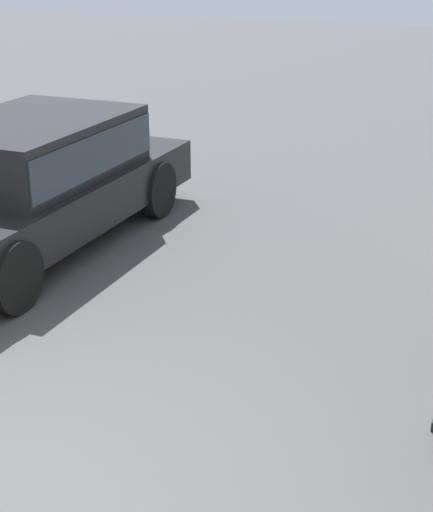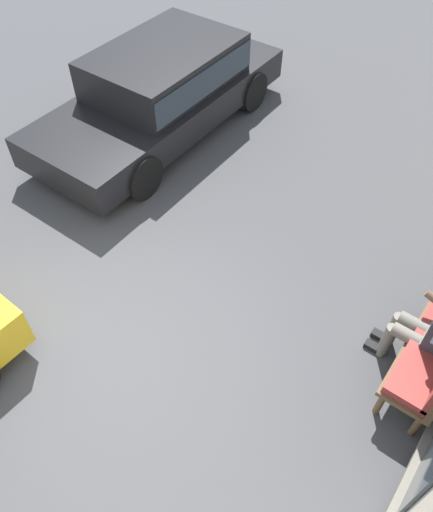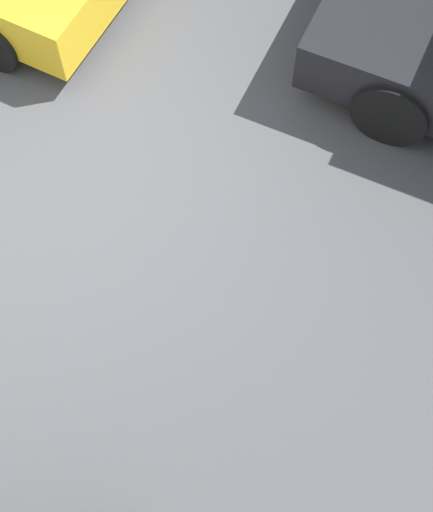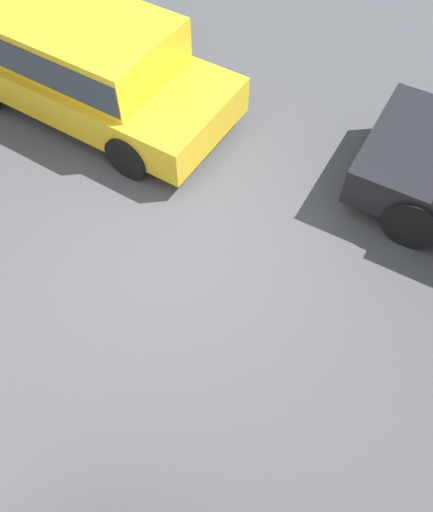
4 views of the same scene
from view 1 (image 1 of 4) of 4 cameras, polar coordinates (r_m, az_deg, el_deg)
parked_car_near at (r=8.77m, az=-13.57°, el=5.62°), size 4.67×1.99×1.38m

